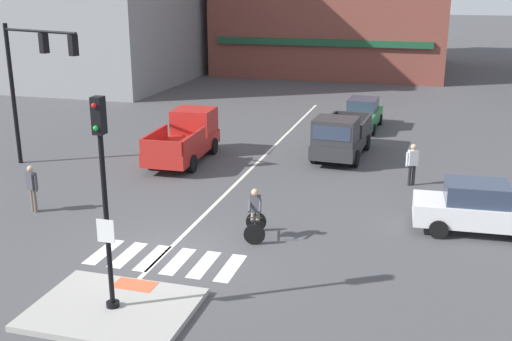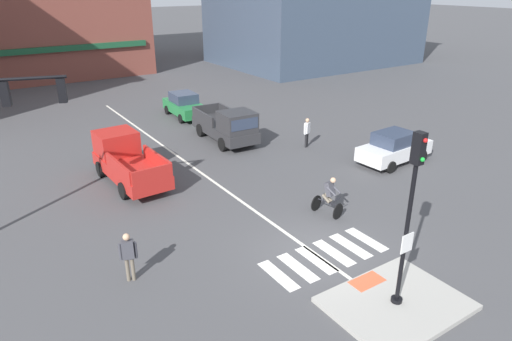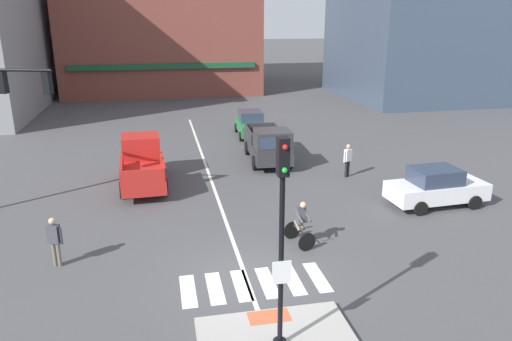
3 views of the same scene
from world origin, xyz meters
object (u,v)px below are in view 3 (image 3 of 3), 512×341
(signal_pole, at_px, (282,227))
(pickup_truck_charcoal_eastbound_far, at_px, (269,146))
(car_white_cross_right, at_px, (436,187))
(pedestrian_at_curb_left, at_px, (54,238))
(cyclist, at_px, (301,222))
(pedestrian_waiting_far_side, at_px, (348,158))
(pickup_truck_red_westbound_far, at_px, (142,163))
(car_green_eastbound_distant, at_px, (251,124))

(signal_pole, distance_m, pickup_truck_charcoal_eastbound_far, 15.62)
(signal_pole, relative_size, car_white_cross_right, 1.22)
(pedestrian_at_curb_left, bearing_deg, cyclist, -1.18)
(car_white_cross_right, xyz_separation_m, pedestrian_waiting_far_side, (-2.22, 4.29, 0.17))
(car_white_cross_right, relative_size, pickup_truck_charcoal_eastbound_far, 0.81)
(signal_pole, bearing_deg, pickup_truck_red_westbound_far, 104.57)
(cyclist, xyz_separation_m, pedestrian_at_curb_left, (-8.04, 0.17, 0.11))
(signal_pole, xyz_separation_m, car_white_cross_right, (8.72, 7.75, -2.41))
(car_green_eastbound_distant, relative_size, cyclist, 2.49)
(signal_pole, relative_size, pickup_truck_charcoal_eastbound_far, 0.98)
(pickup_truck_red_westbound_far, distance_m, cyclist, 9.60)
(signal_pole, bearing_deg, car_green_eastbound_distant, 80.83)
(signal_pole, height_order, pickup_truck_charcoal_eastbound_far, signal_pole)
(cyclist, height_order, pedestrian_waiting_far_side, cyclist)
(car_white_cross_right, relative_size, cyclist, 2.49)
(signal_pole, relative_size, pickup_truck_red_westbound_far, 0.99)
(pickup_truck_red_westbound_far, bearing_deg, pickup_truck_charcoal_eastbound_far, 16.70)
(pickup_truck_charcoal_eastbound_far, xyz_separation_m, cyclist, (-1.15, -9.86, -0.11))
(cyclist, xyz_separation_m, pedestrian_waiting_far_side, (4.43, 6.78, 0.11))
(car_green_eastbound_distant, xyz_separation_m, pedestrian_waiting_far_side, (3.04, -9.42, 0.17))
(car_white_cross_right, height_order, pedestrian_waiting_far_side, pedestrian_waiting_far_side)
(car_green_eastbound_distant, relative_size, pedestrian_waiting_far_side, 2.50)
(cyclist, bearing_deg, pedestrian_waiting_far_side, 56.83)
(car_white_cross_right, distance_m, car_green_eastbound_distant, 14.68)
(pedestrian_at_curb_left, bearing_deg, car_green_eastbound_distant, 59.53)
(car_white_cross_right, bearing_deg, pickup_truck_red_westbound_far, 156.09)
(car_white_cross_right, bearing_deg, pedestrian_at_curb_left, -170.99)
(car_green_eastbound_distant, xyz_separation_m, pickup_truck_red_westbound_far, (-6.88, -8.32, 0.17))
(pickup_truck_charcoal_eastbound_far, distance_m, pedestrian_at_curb_left, 13.36)
(pickup_truck_red_westbound_far, relative_size, pickup_truck_charcoal_eastbound_far, 1.00)
(car_white_cross_right, xyz_separation_m, pedestrian_at_curb_left, (-14.69, -2.33, 0.17))
(cyclist, distance_m, pedestrian_at_curb_left, 8.04)
(signal_pole, distance_m, car_green_eastbound_distant, 21.86)
(pedestrian_waiting_far_side, bearing_deg, pedestrian_at_curb_left, -152.05)
(car_white_cross_right, bearing_deg, signal_pole, -138.39)
(cyclist, bearing_deg, car_green_eastbound_distant, 85.07)
(pedestrian_at_curb_left, bearing_deg, pickup_truck_red_westbound_far, 71.66)
(pickup_truck_red_westbound_far, distance_m, pedestrian_at_curb_left, 8.12)
(pickup_truck_red_westbound_far, height_order, cyclist, pickup_truck_red_westbound_far)
(pickup_truck_charcoal_eastbound_far, height_order, pedestrian_waiting_far_side, pickup_truck_charcoal_eastbound_far)
(car_white_cross_right, distance_m, pedestrian_waiting_far_side, 4.83)
(pedestrian_at_curb_left, distance_m, pedestrian_waiting_far_side, 14.12)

